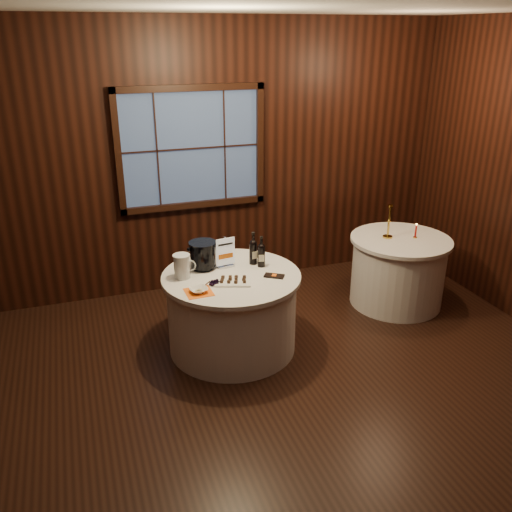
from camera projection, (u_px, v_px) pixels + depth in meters
name	position (u px, v px, depth m)	size (l,w,h in m)	color
ground	(268.00, 409.00, 4.38)	(6.00, 6.00, 0.00)	black
back_wall	(191.00, 158.00, 5.95)	(6.00, 0.10, 3.00)	black
main_table	(232.00, 311.00, 5.10)	(1.28, 1.28, 0.77)	white
side_table	(398.00, 271.00, 5.97)	(1.08, 1.08, 0.77)	white
sign_stand	(225.00, 257.00, 5.08)	(0.19, 0.11, 0.30)	#B6B7BD
port_bottle_left	(253.00, 250.00, 5.13)	(0.08, 0.08, 0.32)	black
port_bottle_right	(261.00, 254.00, 5.08)	(0.07, 0.08, 0.30)	black
ice_bucket	(203.00, 255.00, 5.03)	(0.26, 0.26, 0.26)	black
chocolate_plate	(233.00, 281.00, 4.79)	(0.37, 0.30, 0.05)	white
chocolate_box	(274.00, 276.00, 4.91)	(0.18, 0.09, 0.01)	black
grape_bunch	(215.00, 283.00, 4.75)	(0.18, 0.08, 0.04)	black
glass_pitcher	(182.00, 266.00, 4.85)	(0.21, 0.16, 0.22)	silver
orange_napkin	(199.00, 292.00, 4.62)	(0.23, 0.23, 0.00)	orange
cracker_bowl	(199.00, 290.00, 4.61)	(0.15, 0.15, 0.04)	white
brass_candlestick	(389.00, 226.00, 5.79)	(0.10, 0.10, 0.37)	gold
red_candle	(416.00, 232.00, 5.81)	(0.04, 0.04, 0.16)	gold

